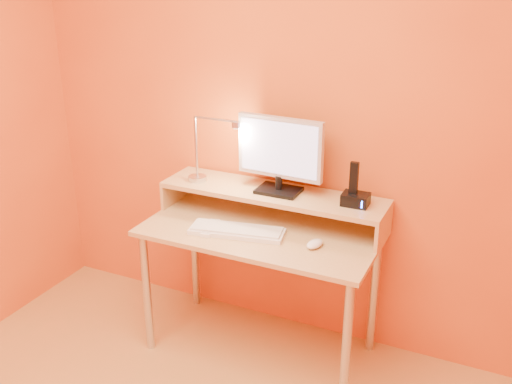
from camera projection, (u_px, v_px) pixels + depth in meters
The scene contains 25 objects.
wall_back at pixel (286, 114), 3.06m from camera, with size 3.00×0.04×2.50m, color orange.
desk_leg_fl at pixel (147, 293), 3.13m from camera, with size 0.04×0.04×0.69m, color silver.
desk_leg_fr at pixel (346, 346), 2.70m from camera, with size 0.04×0.04×0.69m, color silver.
desk_leg_bl at pixel (195, 253), 3.55m from camera, with size 0.04×0.04×0.69m, color silver.
desk_leg_br at pixel (374, 294), 3.12m from camera, with size 0.04×0.04×0.69m, color silver.
desk_lower at pixel (260, 232), 2.99m from camera, with size 1.20×0.60×0.03m, color tan.
shelf_riser_left at pixel (176, 190), 3.32m from camera, with size 0.02×0.30×0.14m, color tan.
shelf_riser_right at pixel (384, 228), 2.85m from camera, with size 0.02×0.30×0.14m, color tan.
desk_shelf at pixel (272, 193), 3.05m from camera, with size 1.20×0.30×0.03m, color tan.
monitor_foot at pixel (279, 190), 3.03m from camera, with size 0.22×0.16×0.02m, color black.
monitor_neck at pixel (279, 182), 3.02m from camera, with size 0.04×0.04×0.07m, color black.
monitor_panel at pixel (280, 148), 2.96m from camera, with size 0.46×0.04×0.31m, color silver.
monitor_back at pixel (282, 146), 2.98m from camera, with size 0.41×0.01×0.27m, color black.
monitor_screen at pixel (279, 149), 2.94m from camera, with size 0.42×0.00×0.27m, color #BCBCEF.
lamp_base at pixel (197, 178), 3.19m from camera, with size 0.10×0.10×0.03m, color silver.
lamp_post at pixel (196, 147), 3.12m from camera, with size 0.01×0.01×0.33m, color silver.
lamp_arm at pixel (215, 119), 3.02m from camera, with size 0.01×0.01×0.24m, color silver.
lamp_head at pixel (236, 125), 2.97m from camera, with size 0.04×0.04×0.03m, color silver.
lamp_bulb at pixel (236, 128), 2.98m from camera, with size 0.03×0.03×0.00m, color #FFEAC6.
phone_dock at pixel (356, 199), 2.87m from camera, with size 0.13×0.10×0.06m, color black.
phone_handset at pixel (354, 178), 2.83m from camera, with size 0.04×0.03×0.16m, color black.
phone_led at pixel (362, 205), 2.80m from camera, with size 0.01×0.00×0.04m, color #3571F5.
keyboard at pixel (237, 231), 2.94m from camera, with size 0.48×0.15×0.02m, color white.
mouse at pixel (315, 244), 2.80m from camera, with size 0.06×0.11×0.04m, color white.
remote_control at pixel (210, 228), 2.98m from camera, with size 0.05×0.19×0.02m, color white.
Camera 1 is at (1.12, -1.27, 2.01)m, focal length 41.23 mm.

